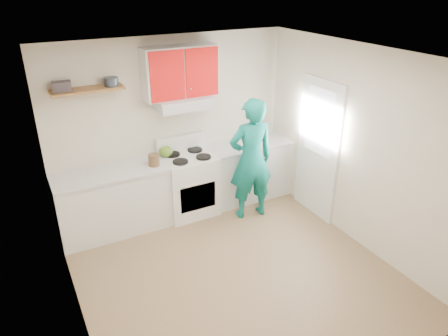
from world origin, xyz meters
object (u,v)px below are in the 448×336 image
stove (189,185)px  person (251,160)px  crock (154,161)px  tin (111,82)px  kettle (166,151)px

stove → person: (0.76, -0.51, 0.45)m
person → stove: bearing=-25.9°
stove → crock: size_ratio=4.93×
tin → person: bearing=-21.4°
crock → tin: bearing=151.0°
kettle → crock: bearing=-148.8°
stove → person: 1.02m
stove → person: size_ratio=0.50×
stove → tin: size_ratio=5.15×
tin → person: size_ratio=0.10×
crock → person: size_ratio=0.10×
stove → kettle: kettle is taller
tin → crock: bearing=-29.0°
stove → kettle: 0.63m
stove → crock: crock is taller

